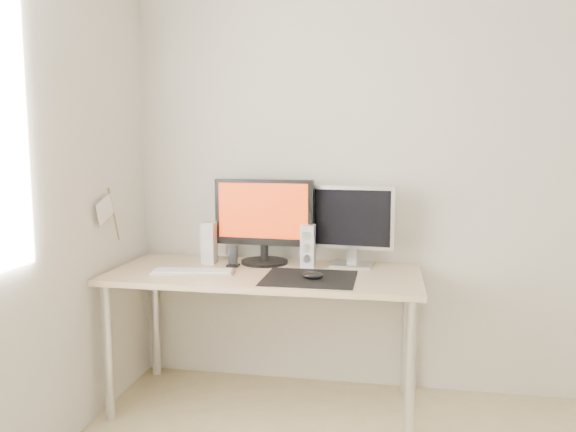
{
  "coord_description": "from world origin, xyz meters",
  "views": [
    {
      "loc": [
        -0.31,
        -1.41,
        1.38
      ],
      "look_at": [
        -0.82,
        1.48,
        1.01
      ],
      "focal_mm": 35.0,
      "sensor_mm": 36.0,
      "label": 1
    }
  ],
  "objects": [
    {
      "name": "wall_back",
      "position": [
        0.0,
        1.75,
        1.25
      ],
      "size": [
        3.5,
        0.0,
        3.5
      ],
      "primitive_type": "plane",
      "rotation": [
        1.57,
        0.0,
        0.0
      ],
      "color": "silver",
      "rests_on": "ground"
    },
    {
      "name": "mousepad",
      "position": [
        -0.68,
        1.27,
        0.73
      ],
      "size": [
        0.45,
        0.4,
        0.0
      ],
      "primitive_type": "cube",
      "color": "black",
      "rests_on": "desk"
    },
    {
      "name": "mouse",
      "position": [
        -0.66,
        1.24,
        0.75
      ],
      "size": [
        0.11,
        0.06,
        0.04
      ],
      "primitive_type": "ellipsoid",
      "color": "black",
      "rests_on": "mousepad"
    },
    {
      "name": "desk",
      "position": [
        -0.93,
        1.38,
        0.65
      ],
      "size": [
        1.6,
        0.7,
        0.73
      ],
      "color": "#D1B587",
      "rests_on": "ground"
    },
    {
      "name": "main_monitor",
      "position": [
        -0.97,
        1.56,
        0.98
      ],
      "size": [
        0.55,
        0.27,
        0.47
      ],
      "color": "black",
      "rests_on": "desk"
    },
    {
      "name": "second_monitor",
      "position": [
        -0.49,
        1.59,
        0.97
      ],
      "size": [
        0.45,
        0.18,
        0.43
      ],
      "color": "silver",
      "rests_on": "desk"
    },
    {
      "name": "speaker_left",
      "position": [
        -1.28,
        1.52,
        0.84
      ],
      "size": [
        0.07,
        0.09,
        0.23
      ],
      "color": "silver",
      "rests_on": "desk"
    },
    {
      "name": "speaker_right",
      "position": [
        -0.72,
        1.52,
        0.84
      ],
      "size": [
        0.07,
        0.09,
        0.23
      ],
      "color": "white",
      "rests_on": "desk"
    },
    {
      "name": "keyboard",
      "position": [
        -1.28,
        1.28,
        0.74
      ],
      "size": [
        0.43,
        0.18,
        0.02
      ],
      "color": "silver",
      "rests_on": "desk"
    },
    {
      "name": "phone_dock",
      "position": [
        -1.12,
        1.46,
        0.76
      ],
      "size": [
        0.06,
        0.05,
        0.11
      ],
      "color": "black",
      "rests_on": "desk"
    },
    {
      "name": "pennant",
      "position": [
        -1.72,
        1.24,
        1.05
      ],
      "size": [
        0.01,
        0.23,
        0.29
      ],
      "color": "#A57F54",
      "rests_on": "wall_left"
    }
  ]
}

